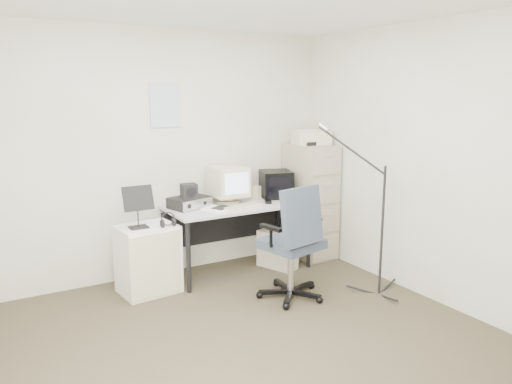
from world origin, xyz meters
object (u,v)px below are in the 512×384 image
desk (239,237)px  office_chair (291,241)px  filing_cabinet (310,201)px  side_cart (148,259)px

desk → office_chair: (0.07, -0.88, 0.17)m
filing_cabinet → side_cart: bearing=-176.8°
filing_cabinet → office_chair: bearing=-134.1°
side_cart → filing_cabinet: bearing=-2.6°
desk → side_cart: bearing=-175.6°
office_chair → side_cart: size_ratio=1.66×
desk → side_cart: size_ratio=2.31×
desk → office_chair: 0.90m
desk → side_cart: 1.02m
side_cart → desk: bearing=-1.4°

